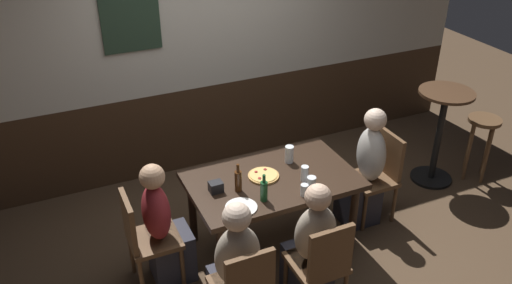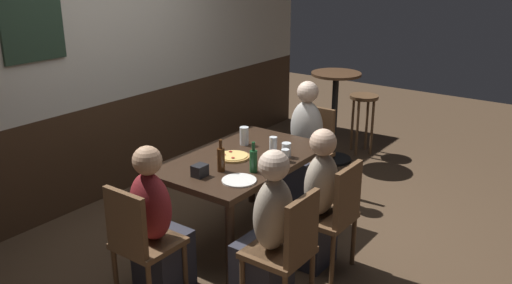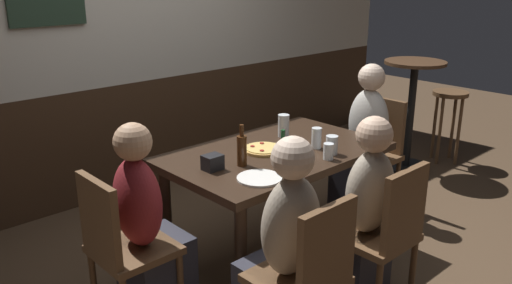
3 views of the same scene
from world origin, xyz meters
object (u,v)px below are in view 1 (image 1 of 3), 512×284
(chair_head_east, at_px, (379,172))
(pint_glass_pale, at_px, (311,184))
(pizza, at_px, (263,176))
(dining_table, at_px, (272,186))
(chair_mid_near, at_px, (322,262))
(bar_stool, at_px, (482,131))
(person_head_east, at_px, (365,175))
(condiment_caddy, at_px, (216,187))
(person_head_west, at_px, (164,232))
(person_left_near, at_px, (236,274))
(beer_bottle_green, at_px, (264,190))
(beer_bottle_brown, at_px, (238,180))
(pint_glass_amber, at_px, (289,155))
(chair_head_west, at_px, (144,235))
(tumbler_short, at_px, (304,191))
(highball_clear, at_px, (305,174))
(side_bar_table, at_px, (440,129))
(person_mid_near, at_px, (311,252))
(plate_white_large, at_px, (241,207))

(chair_head_east, bearing_deg, pint_glass_pale, -162.45)
(pizza, bearing_deg, dining_table, -35.17)
(chair_mid_near, height_order, bar_stool, chair_mid_near)
(person_head_east, height_order, condiment_caddy, person_head_east)
(person_head_west, relative_size, person_left_near, 0.98)
(dining_table, relative_size, person_left_near, 1.25)
(pint_glass_pale, height_order, beer_bottle_green, beer_bottle_green)
(beer_bottle_brown, bearing_deg, dining_table, 9.72)
(bar_stool, bearing_deg, person_head_east, -175.80)
(chair_mid_near, relative_size, pint_glass_amber, 5.57)
(chair_head_west, xyz_separation_m, beer_bottle_green, (0.93, -0.26, 0.34))
(pizza, distance_m, tumbler_short, 0.43)
(highball_clear, bearing_deg, beer_bottle_green, -165.06)
(person_head_east, relative_size, highball_clear, 8.64)
(chair_head_east, relative_size, person_left_near, 0.77)
(side_bar_table, bearing_deg, tumbler_short, -162.88)
(chair_mid_near, height_order, tumbler_short, chair_mid_near)
(person_head_east, relative_size, pizza, 4.41)
(beer_bottle_green, distance_m, bar_stool, 2.77)
(chair_head_east, relative_size, tumbler_short, 8.72)
(person_mid_near, distance_m, side_bar_table, 2.30)
(bar_stool, bearing_deg, person_mid_near, -162.26)
(chair_mid_near, relative_size, beer_bottle_green, 3.67)
(pint_glass_pale, height_order, bar_stool, pint_glass_pale)
(dining_table, xyz_separation_m, chair_mid_near, (0.00, -0.86, -0.15))
(chair_head_west, distance_m, person_mid_near, 1.33)
(person_head_west, distance_m, condiment_caddy, 0.56)
(plate_white_large, bearing_deg, pint_glass_pale, -0.36)
(person_head_east, distance_m, tumbler_short, 0.96)
(dining_table, relative_size, side_bar_table, 1.37)
(person_head_west, distance_m, person_head_east, 1.94)
(pint_glass_amber, bearing_deg, highball_clear, -93.48)
(person_head_east, bearing_deg, highball_clear, -168.63)
(pint_glass_pale, distance_m, condiment_caddy, 0.78)
(chair_head_west, distance_m, chair_head_east, 2.27)
(beer_bottle_green, xyz_separation_m, side_bar_table, (2.28, 0.53, -0.22))
(person_left_near, xyz_separation_m, pizza, (0.57, 0.74, 0.27))
(person_head_west, distance_m, beer_bottle_brown, 0.73)
(chair_head_west, xyz_separation_m, tumbler_short, (1.26, -0.34, 0.29))
(pizza, height_order, side_bar_table, side_bar_table)
(chair_mid_near, relative_size, beer_bottle_brown, 3.49)
(plate_white_large, xyz_separation_m, condiment_caddy, (-0.10, 0.29, 0.04))
(pint_glass_amber, relative_size, highball_clear, 1.15)
(chair_mid_near, height_order, plate_white_large, chair_mid_near)
(chair_head_east, height_order, beer_bottle_brown, beer_bottle_brown)
(pint_glass_pale, bearing_deg, chair_head_east, 17.55)
(person_mid_near, bearing_deg, beer_bottle_brown, 117.87)
(chair_head_east, bearing_deg, plate_white_large, -169.46)
(person_mid_near, bearing_deg, pizza, 94.76)
(pint_glass_amber, distance_m, beer_bottle_brown, 0.63)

